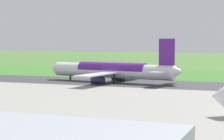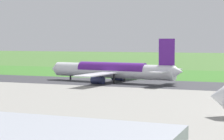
{
  "view_description": "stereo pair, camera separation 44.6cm",
  "coord_description": "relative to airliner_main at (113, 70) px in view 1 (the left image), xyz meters",
  "views": [
    {
      "loc": [
        -62.57,
        143.32,
        15.03
      ],
      "look_at": [
        -6.39,
        0.0,
        4.5
      ],
      "focal_mm": 68.38,
      "sensor_mm": 36.0,
      "label": 1
    },
    {
      "loc": [
        -62.98,
        143.15,
        15.03
      ],
      "look_at": [
        -6.39,
        0.0,
        4.5
      ],
      "focal_mm": 68.38,
      "sensor_mm": 36.0,
      "label": 2
    }
  ],
  "objects": [
    {
      "name": "airliner_main",
      "position": [
        0.0,
        0.0,
        0.0
      ],
      "size": [
        54.1,
        44.41,
        15.88
      ],
      "color": "white",
      "rests_on": "ground"
    },
    {
      "name": "no_stopping_sign",
      "position": [
        25.08,
        -33.92,
        -3.02
      ],
      "size": [
        0.6,
        0.1,
        2.22
      ],
      "color": "slate",
      "rests_on": "ground"
    },
    {
      "name": "grass_verge_foreground",
      "position": [
        6.76,
        -33.6,
        -4.33
      ],
      "size": [
        600.0,
        80.0,
        0.04
      ],
      "primitive_type": "cube",
      "color": "#3C782B",
      "rests_on": "ground"
    },
    {
      "name": "traffic_cone_orange",
      "position": [
        32.88,
        -36.84,
        -4.08
      ],
      "size": [
        0.4,
        0.4,
        0.55
      ],
      "primitive_type": "cone",
      "color": "orange",
      "rests_on": "ground"
    },
    {
      "name": "ground_plane",
      "position": [
        6.76,
        -0.05,
        -4.35
      ],
      "size": [
        800.0,
        800.0,
        0.0
      ],
      "primitive_type": "plane",
      "color": "#477233"
    },
    {
      "name": "runway_asphalt",
      "position": [
        6.76,
        -0.05,
        -4.32
      ],
      "size": [
        600.0,
        28.06,
        0.06
      ],
      "primitive_type": "cube",
      "color": "#38383D",
      "rests_on": "ground"
    }
  ]
}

